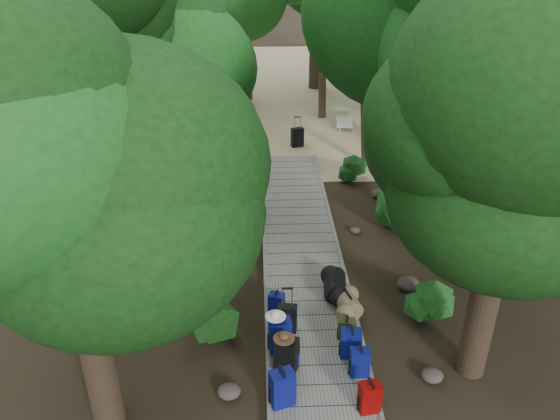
{
  "coord_description": "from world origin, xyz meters",
  "views": [
    {
      "loc": [
        -1.05,
        -11.28,
        7.62
      ],
      "look_at": [
        -0.54,
        1.2,
        1.0
      ],
      "focal_mm": 35.0,
      "sensor_mm": 36.0,
      "label": 1
    }
  ],
  "objects_px": {
    "backpack_right_c": "(351,342)",
    "sun_lounger": "(345,119)",
    "duffel_right_black": "(335,285)",
    "lone_suitcase_on_sand": "(297,137)",
    "backpack_right_d": "(346,328)",
    "kayak": "(191,128)",
    "backpack_right_b": "(360,361)",
    "duffel_right_khaki": "(348,303)",
    "backpack_left_c": "(280,334)",
    "backpack_left_b": "(287,353)",
    "backpack_right_a": "(370,396)",
    "backpack_left_a": "(282,386)",
    "backpack_left_d": "(276,301)",
    "suitcase_on_boardwalk": "(287,318)"
  },
  "relations": [
    {
      "from": "duffel_right_khaki",
      "to": "duffel_right_black",
      "type": "relative_size",
      "value": 0.84
    },
    {
      "from": "backpack_right_c",
      "to": "duffel_right_khaki",
      "type": "bearing_deg",
      "value": 88.92
    },
    {
      "from": "backpack_left_c",
      "to": "backpack_right_d",
      "type": "bearing_deg",
      "value": 6.08
    },
    {
      "from": "lone_suitcase_on_sand",
      "to": "kayak",
      "type": "height_order",
      "value": "lone_suitcase_on_sand"
    },
    {
      "from": "backpack_left_c",
      "to": "backpack_right_c",
      "type": "xyz_separation_m",
      "value": [
        1.36,
        -0.22,
        -0.07
      ]
    },
    {
      "from": "duffel_right_khaki",
      "to": "suitcase_on_boardwalk",
      "type": "xyz_separation_m",
      "value": [
        -1.34,
        -0.54,
        0.09
      ]
    },
    {
      "from": "backpack_left_d",
      "to": "backpack_right_d",
      "type": "xyz_separation_m",
      "value": [
        1.38,
        -0.92,
        0.0
      ]
    },
    {
      "from": "backpack_right_b",
      "to": "lone_suitcase_on_sand",
      "type": "relative_size",
      "value": 0.89
    },
    {
      "from": "backpack_right_a",
      "to": "backpack_right_b",
      "type": "xyz_separation_m",
      "value": [
        -0.03,
        0.84,
        -0.0
      ]
    },
    {
      "from": "backpack_right_b",
      "to": "duffel_right_khaki",
      "type": "xyz_separation_m",
      "value": [
        0.06,
        1.84,
        -0.1
      ]
    },
    {
      "from": "backpack_left_b",
      "to": "backpack_right_a",
      "type": "xyz_separation_m",
      "value": [
        1.37,
        -1.05,
        -0.06
      ]
    },
    {
      "from": "duffel_right_khaki",
      "to": "suitcase_on_boardwalk",
      "type": "bearing_deg",
      "value": -173.06
    },
    {
      "from": "backpack_left_b",
      "to": "duffel_right_black",
      "type": "xyz_separation_m",
      "value": [
        1.21,
        2.28,
        -0.14
      ]
    },
    {
      "from": "backpack_right_b",
      "to": "duffel_right_black",
      "type": "bearing_deg",
      "value": 93.62
    },
    {
      "from": "backpack_right_b",
      "to": "backpack_left_c",
      "type": "bearing_deg",
      "value": 153.98
    },
    {
      "from": "backpack_left_a",
      "to": "duffel_right_khaki",
      "type": "bearing_deg",
      "value": 38.54
    },
    {
      "from": "duffel_right_khaki",
      "to": "duffel_right_black",
      "type": "height_order",
      "value": "duffel_right_black"
    },
    {
      "from": "duffel_right_black",
      "to": "backpack_right_b",
      "type": "bearing_deg",
      "value": -79.65
    },
    {
      "from": "duffel_right_black",
      "to": "lone_suitcase_on_sand",
      "type": "xyz_separation_m",
      "value": [
        -0.19,
        9.52,
        0.01
      ]
    },
    {
      "from": "backpack_left_c",
      "to": "backpack_left_b",
      "type": "bearing_deg",
      "value": -85.34
    },
    {
      "from": "backpack_left_b",
      "to": "kayak",
      "type": "bearing_deg",
      "value": 124.91
    },
    {
      "from": "backpack_right_c",
      "to": "backpack_right_d",
      "type": "xyz_separation_m",
      "value": [
        -0.0,
        0.52,
        -0.09
      ]
    },
    {
      "from": "duffel_right_khaki",
      "to": "sun_lounger",
      "type": "relative_size",
      "value": 0.33
    },
    {
      "from": "backpack_left_c",
      "to": "backpack_right_a",
      "type": "xyz_separation_m",
      "value": [
        1.48,
        -1.56,
        -0.08
      ]
    },
    {
      "from": "backpack_right_c",
      "to": "sun_lounger",
      "type": "xyz_separation_m",
      "value": [
        1.88,
        13.64,
        -0.11
      ]
    },
    {
      "from": "duffel_right_khaki",
      "to": "lone_suitcase_on_sand",
      "type": "height_order",
      "value": "lone_suitcase_on_sand"
    },
    {
      "from": "backpack_right_a",
      "to": "sun_lounger",
      "type": "relative_size",
      "value": 0.33
    },
    {
      "from": "duffel_right_black",
      "to": "backpack_left_b",
      "type": "bearing_deg",
      "value": -110.74
    },
    {
      "from": "backpack_left_d",
      "to": "sun_lounger",
      "type": "bearing_deg",
      "value": 96.09
    },
    {
      "from": "backpack_right_a",
      "to": "backpack_left_a",
      "type": "bearing_deg",
      "value": 161.91
    },
    {
      "from": "backpack_left_c",
      "to": "backpack_left_d",
      "type": "xyz_separation_m",
      "value": [
        -0.03,
        1.22,
        -0.16
      ]
    },
    {
      "from": "backpack_right_c",
      "to": "backpack_left_b",
      "type": "bearing_deg",
      "value": -161.17
    },
    {
      "from": "backpack_left_c",
      "to": "duffel_right_khaki",
      "type": "bearing_deg",
      "value": 30.07
    },
    {
      "from": "backpack_right_a",
      "to": "backpack_right_b",
      "type": "relative_size",
      "value": 1.01
    },
    {
      "from": "duffel_right_khaki",
      "to": "duffel_right_black",
      "type": "distance_m",
      "value": 0.67
    },
    {
      "from": "backpack_left_d",
      "to": "sun_lounger",
      "type": "relative_size",
      "value": 0.25
    },
    {
      "from": "backpack_left_a",
      "to": "backpack_left_d",
      "type": "height_order",
      "value": "backpack_left_a"
    },
    {
      "from": "backpack_left_d",
      "to": "backpack_right_a",
      "type": "distance_m",
      "value": 3.17
    },
    {
      "from": "kayak",
      "to": "backpack_right_b",
      "type": "bearing_deg",
      "value": -51.63
    },
    {
      "from": "backpack_left_c",
      "to": "backpack_right_d",
      "type": "xyz_separation_m",
      "value": [
        1.35,
        0.3,
        -0.15
      ]
    },
    {
      "from": "sun_lounger",
      "to": "kayak",
      "type": "bearing_deg",
      "value": -169.83
    },
    {
      "from": "backpack_left_c",
      "to": "suitcase_on_boardwalk",
      "type": "bearing_deg",
      "value": 67.02
    },
    {
      "from": "backpack_right_b",
      "to": "duffel_right_khaki",
      "type": "relative_size",
      "value": 0.97
    },
    {
      "from": "duffel_right_black",
      "to": "lone_suitcase_on_sand",
      "type": "bearing_deg",
      "value": 98.38
    },
    {
      "from": "backpack_left_b",
      "to": "lone_suitcase_on_sand",
      "type": "relative_size",
      "value": 1.08
    },
    {
      "from": "backpack_right_b",
      "to": "backpack_left_a",
      "type": "bearing_deg",
      "value": -156.17
    },
    {
      "from": "backpack_right_a",
      "to": "backpack_right_c",
      "type": "bearing_deg",
      "value": 84.83
    },
    {
      "from": "backpack_right_d",
      "to": "suitcase_on_boardwalk",
      "type": "distance_m",
      "value": 1.22
    },
    {
      "from": "backpack_right_d",
      "to": "kayak",
      "type": "height_order",
      "value": "backpack_right_d"
    },
    {
      "from": "backpack_left_d",
      "to": "duffel_right_black",
      "type": "relative_size",
      "value": 0.62
    }
  ]
}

